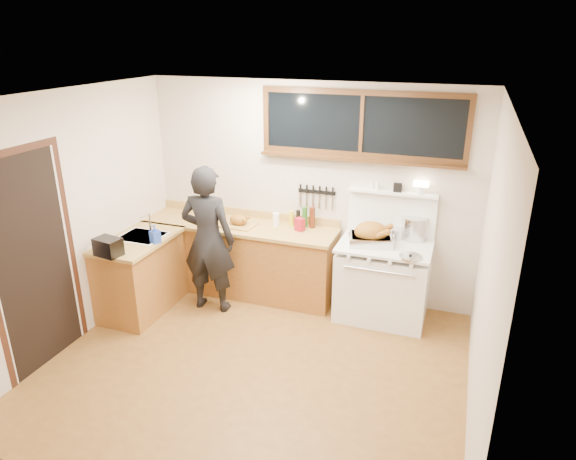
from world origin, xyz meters
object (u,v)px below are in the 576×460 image
at_px(vintage_stove, 383,279).
at_px(man, 208,240).
at_px(cutting_board, 239,221).
at_px(roast_turkey, 371,235).

distance_m(vintage_stove, man, 2.05).
height_order(vintage_stove, cutting_board, vintage_stove).
bearing_deg(vintage_stove, cutting_board, -179.66).
relative_size(man, roast_turkey, 3.22).
bearing_deg(cutting_board, man, -109.88).
distance_m(vintage_stove, roast_turkey, 0.56).
relative_size(cutting_board, roast_turkey, 0.80).
relative_size(vintage_stove, man, 0.90).
xyz_separation_m(cutting_board, roast_turkey, (1.62, -0.03, 0.05)).
bearing_deg(man, cutting_board, 70.12).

